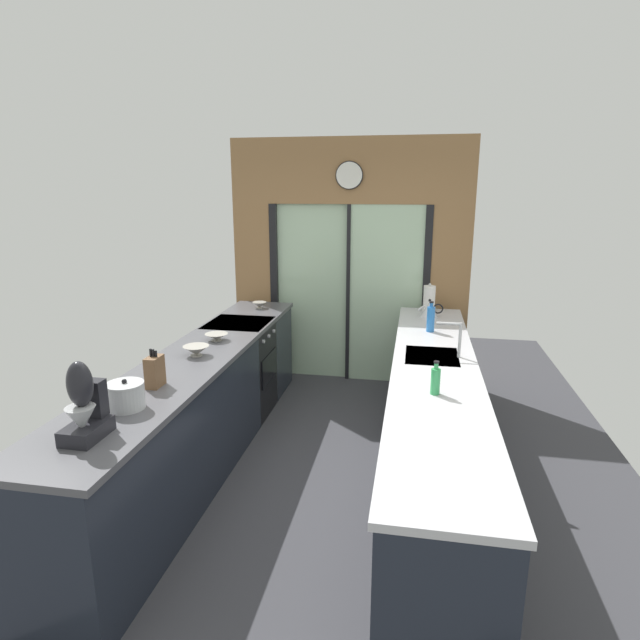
{
  "coord_description": "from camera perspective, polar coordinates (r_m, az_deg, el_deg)",
  "views": [
    {
      "loc": [
        0.74,
        -3.36,
        2.17
      ],
      "look_at": [
        -0.04,
        0.83,
        1.09
      ],
      "focal_mm": 29.28,
      "sensor_mm": 36.0,
      "label": 1
    }
  ],
  "objects": [
    {
      "name": "ground_plane",
      "position": [
        4.58,
        -0.07,
        -14.2
      ],
      "size": [
        5.04,
        7.6,
        0.02
      ],
      "primitive_type": "cube",
      "color": "#38383D"
    },
    {
      "name": "back_wall_unit",
      "position": [
        5.84,
        3.19,
        7.88
      ],
      "size": [
        2.64,
        0.12,
        2.7
      ],
      "color": "olive",
      "rests_on": "ground_plane"
    },
    {
      "name": "left_counter_run",
      "position": [
        4.22,
        -13.72,
        -10.04
      ],
      "size": [
        0.62,
        3.8,
        0.92
      ],
      "color": "#1E232D",
      "rests_on": "ground_plane"
    },
    {
      "name": "right_counter_run",
      "position": [
        4.04,
        12.15,
        -11.1
      ],
      "size": [
        0.62,
        3.8,
        0.92
      ],
      "color": "#1E232D",
      "rests_on": "ground_plane"
    },
    {
      "name": "sink_faucet",
      "position": [
        4.07,
        14.62,
        -1.51
      ],
      "size": [
        0.19,
        0.02,
        0.27
      ],
      "color": "#B7BABC",
      "rests_on": "right_counter_run"
    },
    {
      "name": "oven_range",
      "position": [
        5.19,
        -8.69,
        -5.24
      ],
      "size": [
        0.6,
        0.6,
        0.92
      ],
      "color": "black",
      "rests_on": "ground_plane"
    },
    {
      "name": "mixing_bowl_near",
      "position": [
        4.11,
        -13.38,
        -3.26
      ],
      "size": [
        0.2,
        0.2,
        0.08
      ],
      "color": "gray",
      "rests_on": "left_counter_run"
    },
    {
      "name": "mixing_bowl_mid",
      "position": [
        4.48,
        -11.24,
        -1.81
      ],
      "size": [
        0.19,
        0.19,
        0.06
      ],
      "color": "gray",
      "rests_on": "left_counter_run"
    },
    {
      "name": "mixing_bowl_far",
      "position": [
        5.61,
        -6.64,
        1.66
      ],
      "size": [
        0.15,
        0.15,
        0.07
      ],
      "color": "gray",
      "rests_on": "left_counter_run"
    },
    {
      "name": "knife_block",
      "position": [
        3.54,
        -17.61,
        -5.36
      ],
      "size": [
        0.08,
        0.14,
        0.25
      ],
      "color": "brown",
      "rests_on": "left_counter_run"
    },
    {
      "name": "stand_mixer",
      "position": [
        2.95,
        -24.35,
        -8.83
      ],
      "size": [
        0.17,
        0.27,
        0.42
      ],
      "color": "black",
      "rests_on": "left_counter_run"
    },
    {
      "name": "stock_pot",
      "position": [
        3.27,
        -20.47,
        -7.76
      ],
      "size": [
        0.22,
        0.22,
        0.18
      ],
      "color": "#B7BABC",
      "rests_on": "left_counter_run"
    },
    {
      "name": "kettle",
      "position": [
        5.31,
        11.88,
        1.17
      ],
      "size": [
        0.26,
        0.18,
        0.18
      ],
      "color": "#B7BABC",
      "rests_on": "right_counter_run"
    },
    {
      "name": "soap_bottle_near",
      "position": [
        3.34,
        12.51,
        -6.46
      ],
      "size": [
        0.06,
        0.06,
        0.22
      ],
      "color": "#339E56",
      "rests_on": "right_counter_run"
    },
    {
      "name": "soap_bottle_far",
      "position": [
        4.76,
        12.01,
        0.15
      ],
      "size": [
        0.07,
        0.07,
        0.28
      ],
      "color": "#286BB7",
      "rests_on": "right_counter_run"
    },
    {
      "name": "paper_towel_roll",
      "position": [
        5.53,
        11.85,
        2.28
      ],
      "size": [
        0.14,
        0.14,
        0.3
      ],
      "color": "#B7BABC",
      "rests_on": "right_counter_run"
    }
  ]
}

